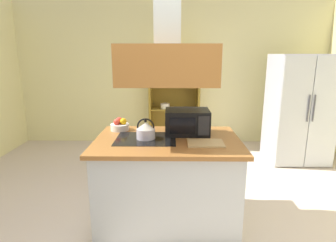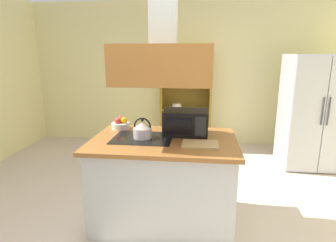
# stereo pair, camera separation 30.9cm
# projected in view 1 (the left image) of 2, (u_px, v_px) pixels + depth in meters

# --- Properties ---
(ground_plane) EXTENTS (7.80, 7.80, 0.00)m
(ground_plane) POSITION_uv_depth(u_px,v_px,m) (171.00, 231.00, 2.77)
(ground_plane) COLOR beige
(wall_back) EXTENTS (6.00, 0.12, 2.70)m
(wall_back) POSITION_uv_depth(u_px,v_px,m) (172.00, 74.00, 5.37)
(wall_back) COLOR beige
(wall_back) RESTS_ON ground
(kitchen_island) EXTENTS (1.45, 0.99, 0.90)m
(kitchen_island) POSITION_uv_depth(u_px,v_px,m) (167.00, 180.00, 2.88)
(kitchen_island) COLOR #ADB1AF
(kitchen_island) RESTS_ON ground
(range_hood) EXTENTS (0.90, 0.70, 1.25)m
(range_hood) POSITION_uv_depth(u_px,v_px,m) (167.00, 52.00, 2.57)
(range_hood) COLOR #9C6129
(refrigerator) EXTENTS (0.90, 0.77, 1.73)m
(refrigerator) POSITION_uv_depth(u_px,v_px,m) (299.00, 109.00, 4.46)
(refrigerator) COLOR #B3B1C0
(refrigerator) RESTS_ON ground
(dish_cabinet) EXTENTS (0.95, 0.40, 1.79)m
(dish_cabinet) POSITION_uv_depth(u_px,v_px,m) (174.00, 104.00, 5.29)
(dish_cabinet) COLOR olive
(dish_cabinet) RESTS_ON ground
(kettle) EXTENTS (0.19, 0.19, 0.21)m
(kettle) POSITION_uv_depth(u_px,v_px,m) (146.00, 130.00, 2.76)
(kettle) COLOR #BEB6C4
(kettle) RESTS_ON kitchen_island
(cutting_board) EXTENTS (0.34, 0.24, 0.02)m
(cutting_board) POSITION_uv_depth(u_px,v_px,m) (205.00, 143.00, 2.61)
(cutting_board) COLOR tan
(cutting_board) RESTS_ON kitchen_island
(microwave) EXTENTS (0.46, 0.35, 0.26)m
(microwave) POSITION_uv_depth(u_px,v_px,m) (187.00, 122.00, 2.93)
(microwave) COLOR black
(microwave) RESTS_ON kitchen_island
(fruit_bowl) EXTENTS (0.20, 0.20, 0.14)m
(fruit_bowl) POSITION_uv_depth(u_px,v_px,m) (120.00, 125.00, 3.08)
(fruit_bowl) COLOR silver
(fruit_bowl) RESTS_ON kitchen_island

